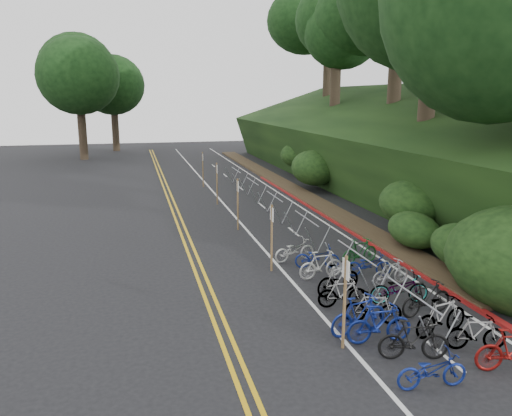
# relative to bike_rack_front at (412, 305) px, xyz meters

# --- Properties ---
(ground) EXTENTS (120.00, 120.00, 0.00)m
(ground) POSITION_rel_bike_rack_front_xyz_m (-2.88, 0.77, -0.84)
(ground) COLOR black
(ground) RESTS_ON ground
(road_markings) EXTENTS (7.47, 80.00, 0.01)m
(road_markings) POSITION_rel_bike_rack_front_xyz_m (-2.25, 10.86, -0.84)
(road_markings) COLOR gold
(road_markings) RESTS_ON ground
(red_curb) EXTENTS (0.25, 28.00, 0.10)m
(red_curb) POSITION_rel_bike_rack_front_xyz_m (2.82, 12.77, -0.79)
(red_curb) COLOR maroon
(red_curb) RESTS_ON ground
(embankment) EXTENTS (14.30, 48.14, 9.11)m
(embankment) POSITION_rel_bike_rack_front_xyz_m (10.08, 19.80, 1.73)
(embankment) COLOR black
(embankment) RESTS_ON ground
(bike_rack_front) EXTENTS (1.14, 2.65, 1.17)m
(bike_rack_front) POSITION_rel_bike_rack_front_xyz_m (0.00, 0.00, 0.00)
(bike_rack_front) COLOR gray
(bike_rack_front) RESTS_ON ground
(bike_racks_rest) EXTENTS (1.14, 23.00, 1.17)m
(bike_racks_rest) POSITION_rel_bike_rack_front_xyz_m (0.12, 13.77, 0.01)
(bike_racks_rest) COLOR gray
(bike_racks_rest) RESTS_ON ground
(signpost_near) EXTENTS (0.08, 0.40, 2.47)m
(signpost_near) POSITION_rel_bike_rack_front_xyz_m (-2.07, -0.25, 0.57)
(signpost_near) COLOR brown
(signpost_near) RESTS_ON ground
(signposts_rest) EXTENTS (0.08, 18.40, 2.50)m
(signposts_rest) POSITION_rel_bike_rack_front_xyz_m (-2.28, 14.77, 0.59)
(signposts_rest) COLOR brown
(signposts_rest) RESTS_ON ground
(bike_front) EXTENTS (0.91, 1.89, 1.09)m
(bike_front) POSITION_rel_bike_rack_front_xyz_m (-1.34, 0.39, -0.29)
(bike_front) COLOR navy
(bike_front) RESTS_ON ground
(bike_valet) EXTENTS (3.28, 10.78, 1.08)m
(bike_valet) POSITION_rel_bike_rack_front_xyz_m (0.07, 1.86, -0.35)
(bike_valet) COLOR navy
(bike_valet) RESTS_ON ground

